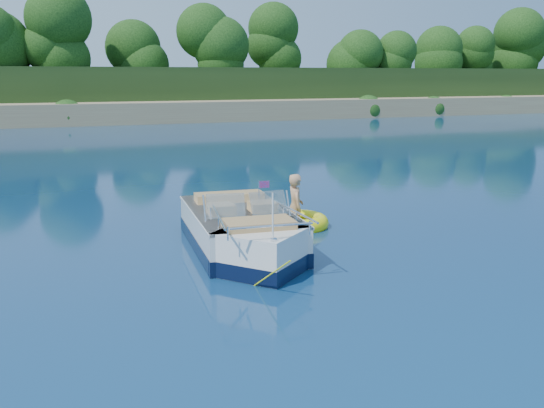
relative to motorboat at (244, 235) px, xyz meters
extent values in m
plane|color=#091940|center=(-1.36, -1.99, -0.34)|extent=(160.00, 160.00, 0.00)
cube|color=#8D7352|center=(-1.36, 36.01, 0.16)|extent=(170.00, 8.00, 2.00)
cube|color=#1C3214|center=(-1.36, 63.01, 0.66)|extent=(170.00, 56.00, 6.00)
cylinder|color=black|center=(-1.36, 40.01, 2.96)|extent=(0.44, 0.44, 3.60)
sphere|color=black|center=(-1.36, 40.01, 6.38)|extent=(5.94, 5.94, 5.94)
cylinder|color=black|center=(18.64, 38.01, 2.46)|extent=(0.44, 0.44, 2.60)
sphere|color=black|center=(18.64, 38.01, 4.93)|extent=(4.29, 4.29, 4.29)
cylinder|color=black|center=(46.64, 39.51, 2.66)|extent=(0.44, 0.44, 3.00)
sphere|color=black|center=(46.64, 39.51, 5.51)|extent=(4.95, 4.95, 4.95)
cube|color=white|center=(0.03, 0.35, -0.06)|extent=(2.16, 3.66, 0.98)
cube|color=white|center=(-0.11, -1.30, -0.06)|extent=(1.85, 1.85, 0.98)
cube|color=black|center=(0.03, 0.35, -0.19)|extent=(2.19, 3.70, 0.28)
cube|color=black|center=(-0.11, -1.30, -0.19)|extent=(1.89, 1.89, 0.28)
cube|color=tan|center=(0.06, 0.63, 0.21)|extent=(1.70, 2.58, 0.09)
cube|color=white|center=(0.03, 0.35, 0.40)|extent=(2.20, 3.66, 0.06)
cube|color=black|center=(0.20, 2.27, -0.02)|extent=(0.54, 0.37, 0.84)
cube|color=#8C9EA5|center=(-0.44, -0.26, 0.67)|extent=(0.76, 0.40, 0.45)
cube|color=#8C9EA5|center=(0.39, -0.33, 0.67)|extent=(0.74, 0.28, 0.45)
cube|color=tan|center=(-0.41, 0.16, 0.43)|extent=(0.55, 0.55, 0.37)
cube|color=tan|center=(0.43, 0.09, 0.43)|extent=(0.55, 0.55, 0.37)
cube|color=tan|center=(0.11, 1.28, 0.43)|extent=(1.49, 0.64, 0.35)
cube|color=tan|center=(-0.10, -1.13, 0.41)|extent=(1.28, 0.80, 0.32)
cylinder|color=white|center=(-0.18, -2.01, 0.82)|extent=(0.03, 0.03, 0.79)
cube|color=red|center=(0.31, -0.32, 1.04)|extent=(0.20, 0.03, 0.13)
cube|color=silver|center=(-0.18, -2.05, 0.46)|extent=(0.10, 0.06, 0.05)
cylinder|color=yellow|center=(-0.35, -2.36, -0.02)|extent=(0.28, 0.97, 0.71)
torus|color=#FFF10E|center=(1.80, 1.48, -0.25)|extent=(1.82, 1.82, 0.38)
torus|color=red|center=(1.80, 1.48, -0.23)|extent=(1.50, 1.50, 0.13)
imported|color=tan|center=(1.76, 1.55, -0.34)|extent=(0.50, 0.90, 1.68)
camera|label=1|loc=(-3.66, -10.88, 3.07)|focal=40.00mm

